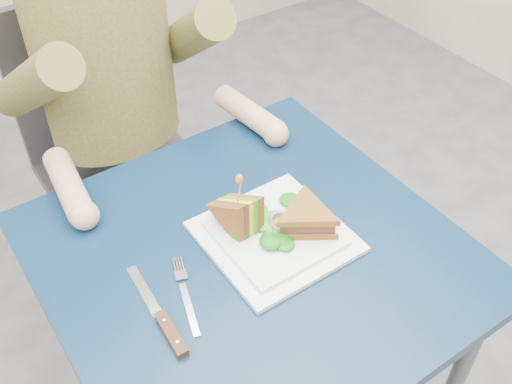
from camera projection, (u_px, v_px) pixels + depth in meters
table at (252, 277)px, 1.19m from camera, size 0.75×0.75×0.73m
chair at (109, 137)px, 1.71m from camera, size 0.42×0.40×0.93m
diner at (102, 33)px, 1.39m from camera, size 0.54×0.59×0.74m
plate at (275, 235)px, 1.16m from camera, size 0.26×0.26×0.02m
sandwich_flat at (306, 218)px, 1.14m from camera, size 0.19×0.19×0.05m
sandwich_upright at (240, 215)px, 1.13m from camera, size 0.08×0.13×0.13m
fork at (186, 297)px, 1.06m from camera, size 0.07×0.17×0.01m
knife at (166, 325)px, 1.01m from camera, size 0.03×0.22×0.02m
toothpick at (240, 191)px, 1.09m from camera, size 0.01×0.01×0.06m
toothpick_frill at (239, 179)px, 1.07m from camera, size 0.01×0.01×0.02m
lettuce_spill at (274, 223)px, 1.15m from camera, size 0.15×0.13×0.02m
onion_ring at (280, 221)px, 1.15m from camera, size 0.04×0.04×0.02m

